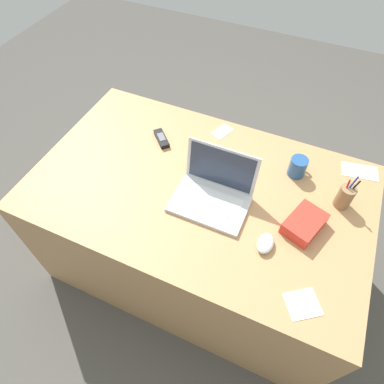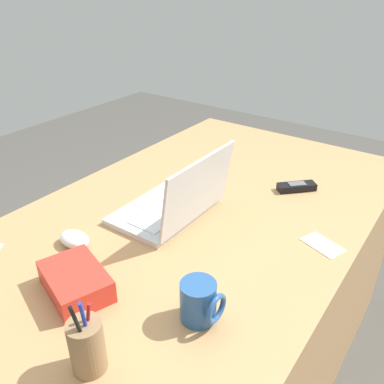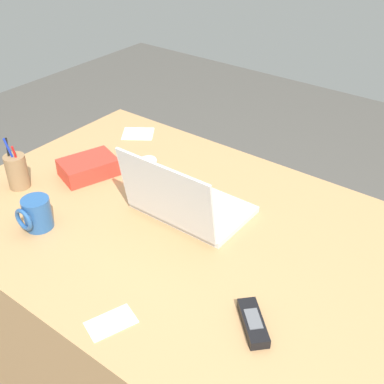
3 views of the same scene
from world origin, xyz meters
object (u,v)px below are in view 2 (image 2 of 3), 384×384
coffee_mug_white (200,302)px  cordless_phone (297,187)px  snack_bag (76,281)px  pen_holder (87,346)px  computer_mouse (74,239)px  laptop (175,203)px

coffee_mug_white → cordless_phone: 0.68m
cordless_phone → snack_bag: snack_bag is taller
snack_bag → pen_holder: bearing=55.9°
computer_mouse → coffee_mug_white: coffee_mug_white is taller
laptop → coffee_mug_white: size_ratio=3.49×
computer_mouse → pen_holder: size_ratio=0.54×
cordless_phone → pen_holder: 0.90m
computer_mouse → coffee_mug_white: 0.43m
computer_mouse → pen_holder: (0.24, 0.33, 0.04)m
coffee_mug_white → snack_bag: coffee_mug_white is taller
snack_bag → cordless_phone: bearing=163.9°
cordless_phone → pen_holder: pen_holder is taller
coffee_mug_white → cordless_phone: (-0.68, -0.06, -0.04)m
computer_mouse → cordless_phone: 0.75m
cordless_phone → snack_bag: bearing=-16.1°
laptop → pen_holder: (0.52, 0.20, 0.01)m
coffee_mug_white → cordless_phone: bearing=-174.9°
laptop → computer_mouse: size_ratio=3.42×
computer_mouse → snack_bag: 0.19m
cordless_phone → pen_holder: bearing=-2.5°
computer_mouse → cordless_phone: (-0.66, 0.37, -0.01)m
cordless_phone → laptop: bearing=-32.2°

